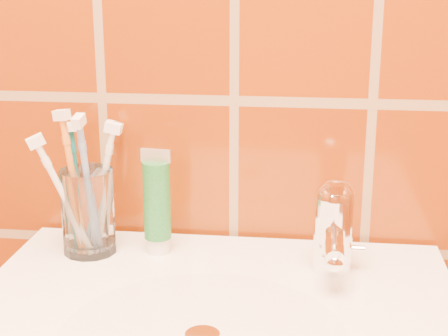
# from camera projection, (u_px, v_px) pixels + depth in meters

# --- Properties ---
(glass_tumbler) EXTENTS (0.08, 0.08, 0.11)m
(glass_tumbler) POSITION_uv_depth(u_px,v_px,m) (88.00, 211.00, 0.90)
(glass_tumbler) COLOR white
(glass_tumbler) RESTS_ON pedestal_sink
(toothpaste_tube) EXTENTS (0.04, 0.04, 0.14)m
(toothpaste_tube) POSITION_uv_depth(u_px,v_px,m) (157.00, 205.00, 0.90)
(toothpaste_tube) COLOR white
(toothpaste_tube) RESTS_ON pedestal_sink
(faucet) EXTENTS (0.05, 0.11, 0.12)m
(faucet) POSITION_uv_depth(u_px,v_px,m) (334.00, 223.00, 0.84)
(faucet) COLOR white
(faucet) RESTS_ON pedestal_sink
(toothbrush_0) EXTENTS (0.14, 0.12, 0.18)m
(toothbrush_0) POSITION_uv_depth(u_px,v_px,m) (65.00, 198.00, 0.87)
(toothbrush_0) COLOR white
(toothbrush_0) RESTS_ON glass_tumbler
(toothbrush_1) EXTENTS (0.03, 0.10, 0.21)m
(toothbrush_1) POSITION_uv_depth(u_px,v_px,m) (88.00, 188.00, 0.87)
(toothbrush_1) COLOR #6E8BC4
(toothbrush_1) RESTS_ON glass_tumbler
(toothbrush_2) EXTENTS (0.07, 0.06, 0.18)m
(toothbrush_2) POSITION_uv_depth(u_px,v_px,m) (102.00, 188.00, 0.90)
(toothbrush_2) COLOR silver
(toothbrush_2) RESTS_ON glass_tumbler
(toothbrush_3) EXTENTS (0.09, 0.11, 0.19)m
(toothbrush_3) POSITION_uv_depth(u_px,v_px,m) (77.00, 188.00, 0.91)
(toothbrush_3) COLOR #0D6A74
(toothbrush_3) RESTS_ON glass_tumbler
(toothbrush_4) EXTENTS (0.07, 0.07, 0.20)m
(toothbrush_4) POSITION_uv_depth(u_px,v_px,m) (74.00, 184.00, 0.89)
(toothbrush_4) COLOR orange
(toothbrush_4) RESTS_ON glass_tumbler
(toothbrush_5) EXTENTS (0.11, 0.16, 0.19)m
(toothbrush_5) POSITION_uv_depth(u_px,v_px,m) (100.00, 186.00, 0.92)
(toothbrush_5) COLOR #6B96BF
(toothbrush_5) RESTS_ON glass_tumbler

